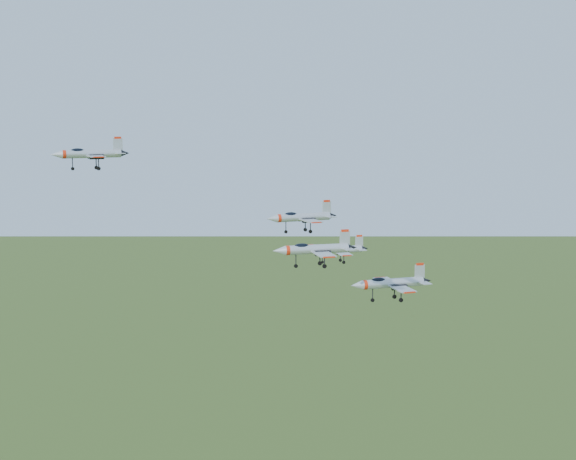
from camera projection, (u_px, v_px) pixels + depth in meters
name	position (u px, v px, depth m)	size (l,w,h in m)	color
jet_lead	(89.00, 154.00, 117.38)	(11.52, 9.57, 3.08)	#B2B9C0
jet_left_high	(301.00, 217.00, 115.33)	(10.96, 9.14, 2.93)	#B2B9C0
jet_right_high	(314.00, 249.00, 100.67)	(10.99, 9.29, 2.97)	#B2B9C0
jet_left_low	(336.00, 249.00, 135.74)	(11.03, 9.36, 2.99)	#B2B9C0
jet_right_low	(390.00, 283.00, 110.70)	(12.10, 10.18, 3.25)	#B2B9C0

